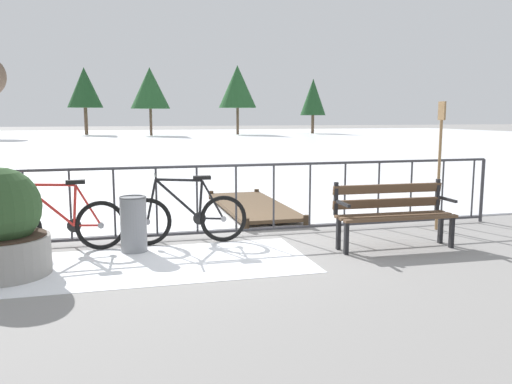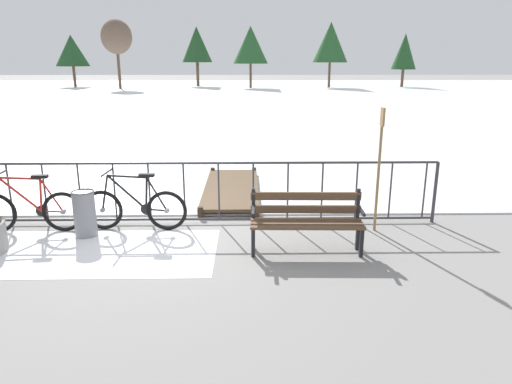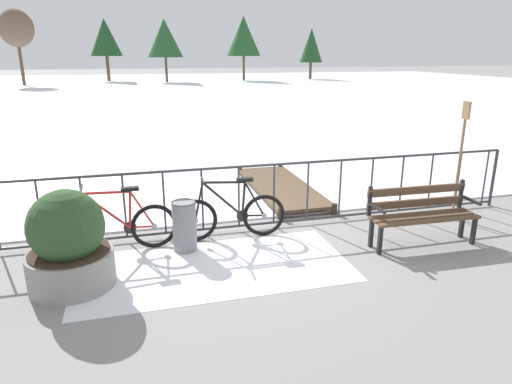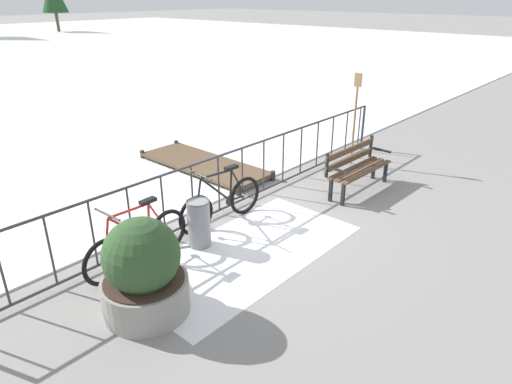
% 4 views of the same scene
% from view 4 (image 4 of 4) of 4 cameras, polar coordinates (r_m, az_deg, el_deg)
% --- Properties ---
extents(ground_plane, '(160.00, 160.00, 0.00)m').
position_cam_4_polar(ground_plane, '(7.98, -3.12, -2.12)').
color(ground_plane, gray).
extents(snow_patch, '(3.57, 1.74, 0.01)m').
position_cam_4_polar(snow_patch, '(6.68, -1.20, -7.63)').
color(snow_patch, white).
rests_on(snow_patch, ground).
extents(railing_fence, '(9.06, 0.06, 1.07)m').
position_cam_4_polar(railing_fence, '(7.75, -3.21, 1.61)').
color(railing_fence, '#38383D').
rests_on(railing_fence, ground).
extents(bicycle_near_railing, '(1.71, 0.52, 0.97)m').
position_cam_4_polar(bicycle_near_railing, '(7.34, -4.35, -1.37)').
color(bicycle_near_railing, black).
rests_on(bicycle_near_railing, ground).
extents(bicycle_second, '(1.71, 0.52, 0.97)m').
position_cam_4_polar(bicycle_second, '(6.39, -14.61, -6.26)').
color(bicycle_second, black).
rests_on(bicycle_second, ground).
extents(park_bench, '(1.61, 0.52, 0.89)m').
position_cam_4_polar(park_bench, '(8.76, 12.54, 3.38)').
color(park_bench, brown).
rests_on(park_bench, ground).
extents(planter_with_shrub, '(1.02, 1.02, 1.21)m').
position_cam_4_polar(planter_with_shrub, '(5.43, -14.04, -9.73)').
color(planter_with_shrub, gray).
rests_on(planter_with_shrub, ground).
extents(trash_bin, '(0.35, 0.35, 0.73)m').
position_cam_4_polar(trash_bin, '(6.74, -7.22, -3.90)').
color(trash_bin, gray).
rests_on(trash_bin, ground).
extents(oar_upright, '(0.04, 0.16, 1.98)m').
position_cam_4_polar(oar_upright, '(9.98, 12.40, 9.66)').
color(oar_upright, '#937047').
rests_on(oar_upright, ground).
extents(wooden_dock, '(1.10, 3.16, 0.20)m').
position_cam_4_polar(wooden_dock, '(9.80, -6.63, 3.57)').
color(wooden_dock, brown).
rests_on(wooden_dock, ground).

